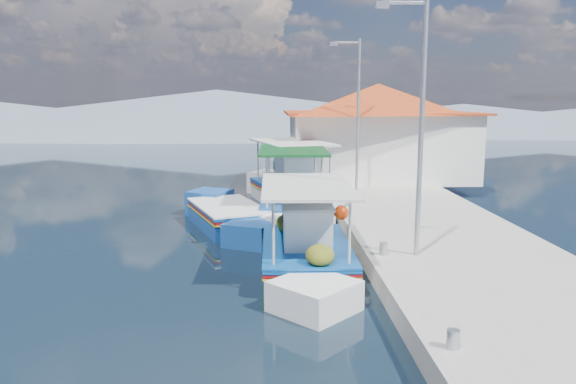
{
  "coord_description": "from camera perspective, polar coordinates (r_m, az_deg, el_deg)",
  "views": [
    {
      "loc": [
        1.01,
        -10.65,
        4.25
      ],
      "look_at": [
        1.66,
        6.39,
        1.3
      ],
      "focal_mm": 34.08,
      "sensor_mm": 36.0,
      "label": 1
    }
  ],
  "objects": [
    {
      "name": "main_caique",
      "position": [
        13.68,
        1.9,
        -6.26
      ],
      "size": [
        2.2,
        7.33,
        2.41
      ],
      "rotation": [
        0.0,
        0.0,
        0.01
      ],
      "color": "white",
      "rests_on": "ground"
    },
    {
      "name": "caique_blue_hull",
      "position": [
        18.2,
        -6.14,
        -2.73
      ],
      "size": [
        3.37,
        6.07,
        1.15
      ],
      "rotation": [
        0.0,
        0.0,
        -0.36
      ],
      "color": "#194B96",
      "rests_on": "ground"
    },
    {
      "name": "lamp_post_far",
      "position": [
        21.93,
        7.09,
        8.7
      ],
      "size": [
        1.21,
        0.14,
        6.0
      ],
      "color": "#A5A8AD",
      "rests_on": "quay"
    },
    {
      "name": "ground",
      "position": [
        11.51,
        -7.22,
        -11.94
      ],
      "size": [
        160.0,
        160.0,
        0.0
      ],
      "primitive_type": "plane",
      "color": "black",
      "rests_on": "ground"
    },
    {
      "name": "caique_far",
      "position": [
        22.19,
        0.42,
        0.14
      ],
      "size": [
        3.78,
        7.7,
        2.81
      ],
      "rotation": [
        0.0,
        0.0,
        -0.28
      ],
      "color": "white",
      "rests_on": "ground"
    },
    {
      "name": "lamp_post_near",
      "position": [
        13.13,
        13.4,
        7.81
      ],
      "size": [
        1.21,
        0.14,
        6.0
      ],
      "color": "#A5A8AD",
      "rests_on": "quay"
    },
    {
      "name": "harbor_building",
      "position": [
        26.21,
        9.3,
        6.47
      ],
      "size": [
        10.49,
        10.49,
        4.4
      ],
      "color": "silver",
      "rests_on": "quay"
    },
    {
      "name": "bollards",
      "position": [
        16.53,
        7.6,
        -2.85
      ],
      "size": [
        0.2,
        17.2,
        0.3
      ],
      "color": "#A5A8AD",
      "rests_on": "quay"
    },
    {
      "name": "caique_green_canopy",
      "position": [
        19.13,
        0.5,
        -1.74
      ],
      "size": [
        2.36,
        7.46,
        2.79
      ],
      "rotation": [
        0.0,
        0.0,
        0.02
      ],
      "color": "white",
      "rests_on": "ground"
    },
    {
      "name": "mountain_ridge",
      "position": [
        66.91,
        2.6,
        7.92
      ],
      "size": [
        171.4,
        96.0,
        5.5
      ],
      "color": "slate",
      "rests_on": "ground"
    },
    {
      "name": "quay",
      "position": [
        17.8,
        13.85,
        -3.46
      ],
      "size": [
        5.0,
        44.0,
        0.5
      ],
      "primitive_type": "cube",
      "color": "#A8A59D",
      "rests_on": "ground"
    }
  ]
}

